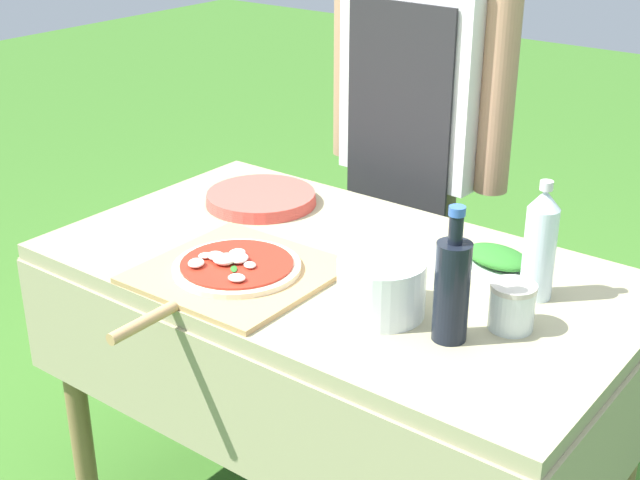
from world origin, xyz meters
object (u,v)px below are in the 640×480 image
sauce_jar (512,309)px  prep_table (340,308)px  person_cook (417,126)px  plate_stack (261,198)px  pizza_on_peel (234,271)px  herb_container (497,258)px  mixing_tub (381,287)px  oil_bottle (452,288)px  water_bottle (540,244)px

sauce_jar → prep_table: bearing=175.7°
person_cook → plate_stack: person_cook is taller
prep_table → sauce_jar: bearing=-4.3°
pizza_on_peel → herb_container: pizza_on_peel is taller
herb_container → sauce_jar: (0.14, -0.22, 0.02)m
pizza_on_peel → mixing_tub: size_ratio=3.13×
person_cook → plate_stack: bearing=71.7°
sauce_jar → pizza_on_peel: bearing=-164.4°
oil_bottle → water_bottle: bearing=78.0°
prep_table → plate_stack: bearing=156.4°
mixing_tub → sauce_jar: 0.25m
oil_bottle → mixing_tub: size_ratio=1.52×
oil_bottle → plate_stack: oil_bottle is taller
water_bottle → plate_stack: (-0.76, 0.04, -0.10)m
water_bottle → person_cook: bearing=140.1°
prep_table → oil_bottle: bearing=-21.3°
plate_stack → herb_container: bearing=2.9°
herb_container → person_cook: bearing=138.2°
person_cook → sauce_jar: size_ratio=16.56×
person_cook → oil_bottle: bearing=128.4°
water_bottle → sauce_jar: water_bottle is taller
mixing_tub → plate_stack: bearing=152.5°
water_bottle → plate_stack: 0.77m
person_cook → pizza_on_peel: bearing=96.4°
plate_stack → pizza_on_peel: bearing=-56.9°
water_bottle → plate_stack: water_bottle is taller
herb_container → mixing_tub: size_ratio=1.15×
person_cook → water_bottle: person_cook is taller
herb_container → plate_stack: size_ratio=0.70×
sauce_jar → water_bottle: bearing=97.3°
oil_bottle → herb_container: bearing=102.2°
oil_bottle → water_bottle: 0.26m
person_cook → pizza_on_peel: 0.81m
person_cook → oil_bottle: (0.54, -0.75, -0.02)m
water_bottle → herb_container: (-0.12, 0.08, -0.10)m
water_bottle → herb_container: water_bottle is taller
pizza_on_peel → sauce_jar: bearing=14.8°
pizza_on_peel → water_bottle: size_ratio=2.17×
prep_table → herb_container: size_ratio=6.60×
prep_table → sauce_jar: 0.45m
water_bottle → herb_container: 0.18m
person_cook → mixing_tub: bearing=120.0°
pizza_on_peel → sauce_jar: size_ratio=5.89×
person_cook → prep_table: bearing=110.0°
mixing_tub → prep_table: bearing=145.9°
oil_bottle → herb_container: size_ratio=1.33×
prep_table → herb_container: (0.28, 0.19, 0.13)m
person_cook → water_bottle: 0.77m
pizza_on_peel → oil_bottle: 0.50m
oil_bottle → pizza_on_peel: bearing=-173.8°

